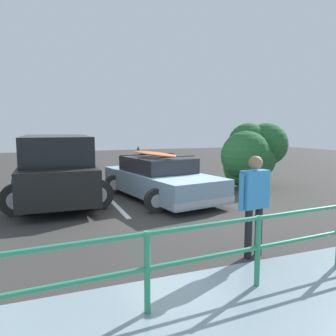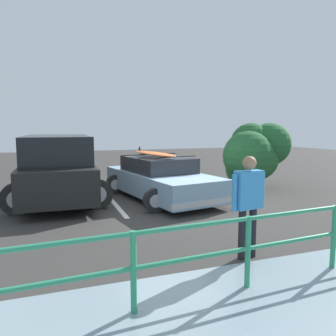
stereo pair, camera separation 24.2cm
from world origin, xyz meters
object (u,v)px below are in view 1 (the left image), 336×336
(person_bystander, at_px, (255,197))
(bush_near_left, at_px, (251,152))
(sedan_car, at_px, (160,179))
(suv_car, at_px, (57,167))

(person_bystander, height_order, bush_near_left, bush_near_left)
(bush_near_left, bearing_deg, sedan_car, 7.45)
(sedan_car, height_order, bush_near_left, bush_near_left)
(suv_car, relative_size, bush_near_left, 1.96)
(sedan_car, relative_size, suv_car, 0.92)
(sedan_car, bearing_deg, person_bystander, 88.59)
(sedan_car, height_order, suv_car, suv_car)
(suv_car, bearing_deg, person_bystander, 116.23)
(sedan_car, bearing_deg, suv_car, -15.18)
(suv_car, xyz_separation_m, person_bystander, (-2.66, 5.39, 0.03))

